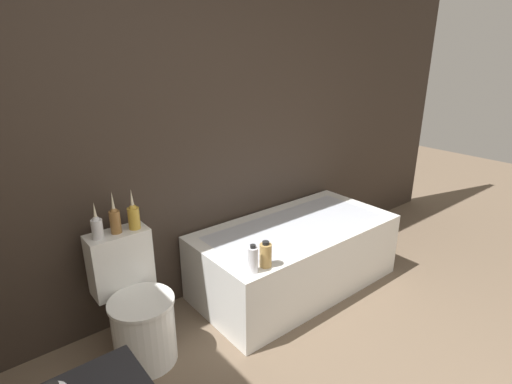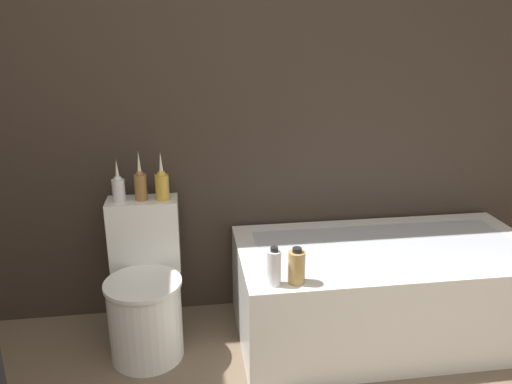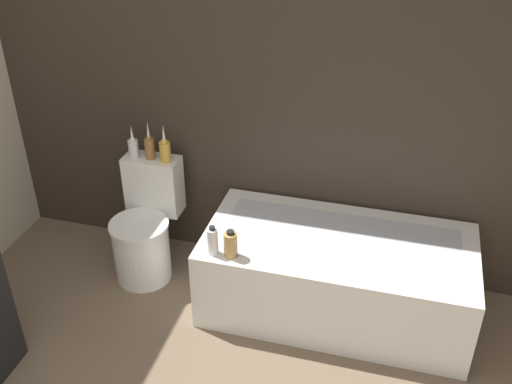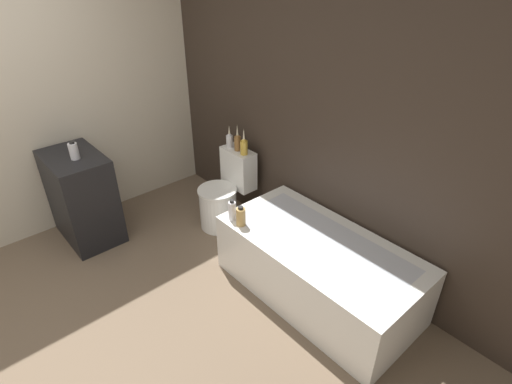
{
  "view_description": "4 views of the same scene",
  "coord_description": "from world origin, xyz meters",
  "px_view_note": "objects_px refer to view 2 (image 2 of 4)",
  "views": [
    {
      "loc": [
        -1.18,
        -0.13,
        1.79
      ],
      "look_at": [
        0.29,
        1.69,
        0.94
      ],
      "focal_mm": 28.0,
      "sensor_mm": 36.0,
      "label": 1
    },
    {
      "loc": [
        -0.23,
        -0.43,
        1.61
      ],
      "look_at": [
        0.08,
        1.78,
        0.86
      ],
      "focal_mm": 35.0,
      "sensor_mm": 36.0,
      "label": 2
    },
    {
      "loc": [
        1.07,
        -1.02,
        2.57
      ],
      "look_at": [
        0.32,
        1.71,
        0.83
      ],
      "focal_mm": 42.0,
      "sensor_mm": 36.0,
      "label": 3
    },
    {
      "loc": [
        2.25,
        -0.11,
        2.37
      ],
      "look_at": [
        0.32,
        1.6,
        0.83
      ],
      "focal_mm": 28.0,
      "sensor_mm": 36.0,
      "label": 4
    }
  ],
  "objects_px": {
    "bathtub": "(385,290)",
    "vase_bronze": "(162,184)",
    "toilet": "(145,292)",
    "vase_silver": "(140,184)",
    "shampoo_bottle_short": "(297,267)",
    "vase_gold": "(118,187)",
    "shampoo_bottle_tall": "(274,267)"
  },
  "relations": [
    {
      "from": "shampoo_bottle_tall",
      "to": "vase_gold",
      "type": "bearing_deg",
      "value": 142.73
    },
    {
      "from": "vase_bronze",
      "to": "shampoo_bottle_short",
      "type": "distance_m",
      "value": 0.83
    },
    {
      "from": "toilet",
      "to": "shampoo_bottle_short",
      "type": "relative_size",
      "value": 4.45
    },
    {
      "from": "vase_gold",
      "to": "shampoo_bottle_tall",
      "type": "bearing_deg",
      "value": -37.27
    },
    {
      "from": "shampoo_bottle_tall",
      "to": "shampoo_bottle_short",
      "type": "xyz_separation_m",
      "value": [
        0.1,
        0.0,
        -0.01
      ]
    },
    {
      "from": "vase_silver",
      "to": "vase_bronze",
      "type": "xyz_separation_m",
      "value": [
        0.11,
        -0.01,
        -0.0
      ]
    },
    {
      "from": "toilet",
      "to": "shampoo_bottle_tall",
      "type": "xyz_separation_m",
      "value": [
        0.6,
        -0.37,
        0.28
      ]
    },
    {
      "from": "vase_gold",
      "to": "shampoo_bottle_tall",
      "type": "height_order",
      "value": "vase_gold"
    },
    {
      "from": "vase_silver",
      "to": "shampoo_bottle_short",
      "type": "height_order",
      "value": "vase_silver"
    },
    {
      "from": "toilet",
      "to": "vase_gold",
      "type": "relative_size",
      "value": 3.38
    },
    {
      "from": "vase_silver",
      "to": "shampoo_bottle_short",
      "type": "xyz_separation_m",
      "value": [
        0.7,
        -0.55,
        -0.25
      ]
    },
    {
      "from": "vase_bronze",
      "to": "shampoo_bottle_short",
      "type": "bearing_deg",
      "value": -41.97
    },
    {
      "from": "bathtub",
      "to": "vase_silver",
      "type": "distance_m",
      "value": 1.41
    },
    {
      "from": "shampoo_bottle_short",
      "to": "vase_silver",
      "type": "bearing_deg",
      "value": 142.15
    },
    {
      "from": "vase_gold",
      "to": "vase_silver",
      "type": "relative_size",
      "value": 0.86
    },
    {
      "from": "toilet",
      "to": "shampoo_bottle_tall",
      "type": "distance_m",
      "value": 0.76
    },
    {
      "from": "toilet",
      "to": "vase_gold",
      "type": "height_order",
      "value": "vase_gold"
    },
    {
      "from": "shampoo_bottle_tall",
      "to": "bathtub",
      "type": "bearing_deg",
      "value": 24.89
    },
    {
      "from": "toilet",
      "to": "vase_silver",
      "type": "bearing_deg",
      "value": 90.0
    },
    {
      "from": "shampoo_bottle_short",
      "to": "vase_gold",
      "type": "bearing_deg",
      "value": 146.61
    },
    {
      "from": "bathtub",
      "to": "vase_bronze",
      "type": "bearing_deg",
      "value": 168.87
    },
    {
      "from": "bathtub",
      "to": "toilet",
      "type": "bearing_deg",
      "value": 177.41
    },
    {
      "from": "vase_gold",
      "to": "vase_bronze",
      "type": "distance_m",
      "value": 0.22
    },
    {
      "from": "toilet",
      "to": "vase_gold",
      "type": "bearing_deg",
      "value": 122.45
    },
    {
      "from": "bathtub",
      "to": "vase_silver",
      "type": "height_order",
      "value": "vase_silver"
    },
    {
      "from": "vase_gold",
      "to": "vase_bronze",
      "type": "relative_size",
      "value": 0.88
    },
    {
      "from": "shampoo_bottle_tall",
      "to": "vase_bronze",
      "type": "bearing_deg",
      "value": 132.33
    },
    {
      "from": "vase_bronze",
      "to": "shampoo_bottle_short",
      "type": "height_order",
      "value": "vase_bronze"
    },
    {
      "from": "vase_gold",
      "to": "shampoo_bottle_short",
      "type": "xyz_separation_m",
      "value": [
        0.81,
        -0.53,
        -0.24
      ]
    },
    {
      "from": "vase_gold",
      "to": "bathtub",
      "type": "bearing_deg",
      "value": -9.47
    },
    {
      "from": "vase_silver",
      "to": "vase_bronze",
      "type": "relative_size",
      "value": 1.03
    },
    {
      "from": "vase_silver",
      "to": "shampoo_bottle_short",
      "type": "distance_m",
      "value": 0.92
    }
  ]
}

